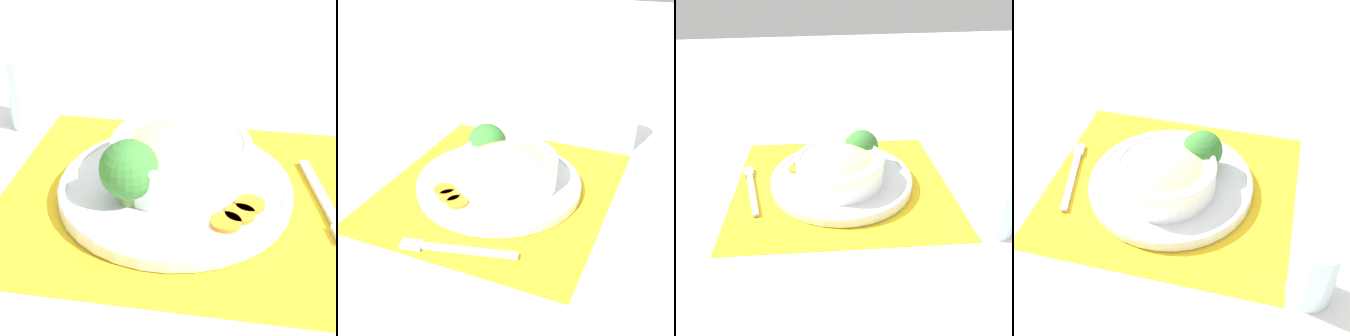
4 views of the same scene
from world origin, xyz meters
TOP-DOWN VIEW (x-y plane):
  - ground_plane at (0.00, 0.00)m, footprint 4.00×4.00m
  - placemat at (0.00, 0.00)m, footprint 0.48×0.44m
  - plate at (0.00, 0.00)m, footprint 0.30×0.30m
  - bowl at (-0.01, -0.02)m, footprint 0.18×0.18m
  - broccoli_floret at (0.05, 0.04)m, footprint 0.07×0.07m
  - carrot_slice_near at (-0.06, 0.08)m, footprint 0.04×0.04m
  - carrot_slice_middle at (-0.08, 0.06)m, footprint 0.04×0.04m
  - carrot_slice_far at (-0.09, 0.04)m, footprint 0.04×0.04m
  - water_glass at (0.24, -0.19)m, footprint 0.07×0.07m
  - fork at (-0.19, 0.02)m, footprint 0.04×0.18m

SIDE VIEW (x-z plane):
  - ground_plane at x=0.00m, z-range 0.00..0.00m
  - placemat at x=0.00m, z-range 0.00..0.00m
  - fork at x=-0.19m, z-range 0.00..0.01m
  - plate at x=0.00m, z-range 0.00..0.03m
  - carrot_slice_near at x=-0.06m, z-range 0.02..0.03m
  - carrot_slice_middle at x=-0.08m, z-range 0.02..0.03m
  - carrot_slice_far at x=-0.09m, z-range 0.02..0.03m
  - water_glass at x=0.24m, z-range -0.01..0.11m
  - bowl at x=-0.01m, z-range 0.02..0.09m
  - broccoli_floret at x=0.05m, z-range 0.02..0.11m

